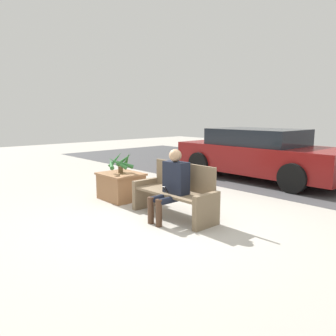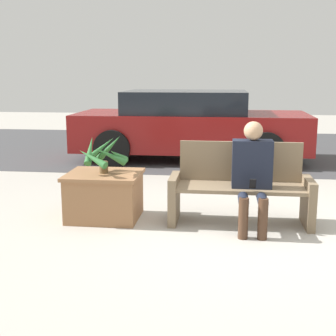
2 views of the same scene
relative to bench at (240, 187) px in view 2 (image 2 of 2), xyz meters
The scene contains 7 objects.
ground_plane 0.58m from the bench, 69.40° to the right, with size 30.00×30.00×0.00m, color #ADA89E.
road_surface 5.41m from the bench, 88.48° to the left, with size 20.00×6.00×0.01m, color #424244.
bench is the anchor object (origin of this frame).
person_seated 0.33m from the bench, 58.67° to the right, with size 0.44×0.63×1.18m.
planter_box 1.59m from the bench, behind, with size 0.86×0.74×0.55m.
potted_plant 1.62m from the bench, behind, with size 0.58×0.57×0.46m.
parked_car 4.04m from the bench, 102.29° to the left, with size 4.49×1.98×1.35m.
Camera 2 is at (-0.35, -4.87, 1.69)m, focal length 50.00 mm.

